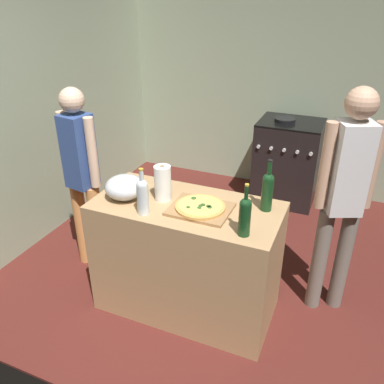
{
  "coord_description": "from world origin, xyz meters",
  "views": [
    {
      "loc": [
        0.81,
        -1.49,
        2.21
      ],
      "look_at": [
        -0.14,
        0.77,
        0.94
      ],
      "focal_mm": 37.12,
      "sensor_mm": 36.0,
      "label": 1
    }
  ],
  "objects_px": {
    "mixing_bowl": "(125,187)",
    "person_in_stripes": "(82,173)",
    "stove": "(287,162)",
    "paper_towel_roll": "(163,183)",
    "wine_bottle_green": "(245,215)",
    "wine_bottle_clear": "(143,195)",
    "wine_bottle_amber": "(267,190)",
    "person_in_red": "(344,192)",
    "pizza": "(200,206)"
  },
  "relations": [
    {
      "from": "mixing_bowl",
      "to": "person_in_stripes",
      "type": "relative_size",
      "value": 0.17
    },
    {
      "from": "mixing_bowl",
      "to": "stove",
      "type": "distance_m",
      "value": 2.32
    },
    {
      "from": "paper_towel_roll",
      "to": "wine_bottle_green",
      "type": "bearing_deg",
      "value": -18.61
    },
    {
      "from": "mixing_bowl",
      "to": "wine_bottle_clear",
      "type": "height_order",
      "value": "wine_bottle_clear"
    },
    {
      "from": "wine_bottle_amber",
      "to": "stove",
      "type": "xyz_separation_m",
      "value": [
        -0.18,
        1.91,
        -0.57
      ]
    },
    {
      "from": "person_in_stripes",
      "to": "person_in_red",
      "type": "relative_size",
      "value": 0.93
    },
    {
      "from": "paper_towel_roll",
      "to": "wine_bottle_clear",
      "type": "distance_m",
      "value": 0.23
    },
    {
      "from": "mixing_bowl",
      "to": "wine_bottle_clear",
      "type": "relative_size",
      "value": 0.86
    },
    {
      "from": "pizza",
      "to": "mixing_bowl",
      "type": "bearing_deg",
      "value": -175.89
    },
    {
      "from": "paper_towel_roll",
      "to": "wine_bottle_green",
      "type": "xyz_separation_m",
      "value": [
        0.65,
        -0.22,
        0.01
      ]
    },
    {
      "from": "mixing_bowl",
      "to": "person_in_stripes",
      "type": "xyz_separation_m",
      "value": [
        -0.55,
        0.23,
        -0.08
      ]
    },
    {
      "from": "wine_bottle_clear",
      "to": "stove",
      "type": "relative_size",
      "value": 0.33
    },
    {
      "from": "wine_bottle_amber",
      "to": "stove",
      "type": "distance_m",
      "value": 2.0
    },
    {
      "from": "paper_towel_roll",
      "to": "wine_bottle_amber",
      "type": "distance_m",
      "value": 0.71
    },
    {
      "from": "pizza",
      "to": "person_in_stripes",
      "type": "distance_m",
      "value": 1.12
    },
    {
      "from": "paper_towel_roll",
      "to": "wine_bottle_amber",
      "type": "xyz_separation_m",
      "value": [
        0.7,
        0.13,
        0.02
      ]
    },
    {
      "from": "pizza",
      "to": "wine_bottle_green",
      "type": "height_order",
      "value": "wine_bottle_green"
    },
    {
      "from": "wine_bottle_clear",
      "to": "stove",
      "type": "height_order",
      "value": "wine_bottle_clear"
    },
    {
      "from": "wine_bottle_green",
      "to": "stove",
      "type": "height_order",
      "value": "wine_bottle_green"
    },
    {
      "from": "wine_bottle_amber",
      "to": "wine_bottle_clear",
      "type": "height_order",
      "value": "wine_bottle_amber"
    },
    {
      "from": "wine_bottle_amber",
      "to": "person_in_red",
      "type": "xyz_separation_m",
      "value": [
        0.46,
        0.28,
        -0.06
      ]
    },
    {
      "from": "wine_bottle_clear",
      "to": "stove",
      "type": "xyz_separation_m",
      "value": [
        0.55,
        2.27,
        -0.56
      ]
    },
    {
      "from": "stove",
      "to": "wine_bottle_amber",
      "type": "bearing_deg",
      "value": -84.63
    },
    {
      "from": "person_in_stripes",
      "to": "person_in_red",
      "type": "bearing_deg",
      "value": 7.8
    },
    {
      "from": "person_in_red",
      "to": "wine_bottle_amber",
      "type": "bearing_deg",
      "value": -148.71
    },
    {
      "from": "wine_bottle_amber",
      "to": "person_in_stripes",
      "type": "height_order",
      "value": "person_in_stripes"
    },
    {
      "from": "stove",
      "to": "person_in_stripes",
      "type": "relative_size",
      "value": 0.62
    },
    {
      "from": "wine_bottle_green",
      "to": "person_in_stripes",
      "type": "distance_m",
      "value": 1.5
    },
    {
      "from": "pizza",
      "to": "wine_bottle_green",
      "type": "relative_size",
      "value": 0.99
    },
    {
      "from": "pizza",
      "to": "stove",
      "type": "bearing_deg",
      "value": 84.07
    },
    {
      "from": "wine_bottle_amber",
      "to": "wine_bottle_green",
      "type": "relative_size",
      "value": 1.06
    },
    {
      "from": "mixing_bowl",
      "to": "stove",
      "type": "bearing_deg",
      "value": 70.17
    },
    {
      "from": "wine_bottle_clear",
      "to": "person_in_stripes",
      "type": "xyz_separation_m",
      "value": [
        -0.77,
        0.37,
        -0.14
      ]
    },
    {
      "from": "person_in_red",
      "to": "wine_bottle_green",
      "type": "bearing_deg",
      "value": -129.12
    },
    {
      "from": "wine_bottle_amber",
      "to": "wine_bottle_clear",
      "type": "distance_m",
      "value": 0.81
    },
    {
      "from": "mixing_bowl",
      "to": "wine_bottle_green",
      "type": "relative_size",
      "value": 0.81
    },
    {
      "from": "stove",
      "to": "person_in_red",
      "type": "xyz_separation_m",
      "value": [
        0.64,
        -1.63,
        0.51
      ]
    },
    {
      "from": "person_in_stripes",
      "to": "paper_towel_roll",
      "type": "bearing_deg",
      "value": -10.2
    },
    {
      "from": "stove",
      "to": "wine_bottle_clear",
      "type": "bearing_deg",
      "value": -103.56
    },
    {
      "from": "wine_bottle_green",
      "to": "wine_bottle_amber",
      "type": "bearing_deg",
      "value": 81.87
    },
    {
      "from": "wine_bottle_green",
      "to": "stove",
      "type": "xyz_separation_m",
      "value": [
        -0.13,
        2.26,
        -0.56
      ]
    },
    {
      "from": "wine_bottle_clear",
      "to": "pizza",
      "type": "bearing_deg",
      "value": 28.01
    },
    {
      "from": "wine_bottle_clear",
      "to": "person_in_red",
      "type": "bearing_deg",
      "value": 28.23
    },
    {
      "from": "mixing_bowl",
      "to": "pizza",
      "type": "bearing_deg",
      "value": 4.11
    },
    {
      "from": "mixing_bowl",
      "to": "wine_bottle_amber",
      "type": "distance_m",
      "value": 0.98
    },
    {
      "from": "paper_towel_roll",
      "to": "wine_bottle_clear",
      "type": "xyz_separation_m",
      "value": [
        -0.03,
        -0.23,
        0.01
      ]
    },
    {
      "from": "mixing_bowl",
      "to": "wine_bottle_clear",
      "type": "xyz_separation_m",
      "value": [
        0.22,
        -0.14,
        0.05
      ]
    },
    {
      "from": "pizza",
      "to": "wine_bottle_clear",
      "type": "bearing_deg",
      "value": -151.99
    },
    {
      "from": "wine_bottle_amber",
      "to": "person_in_red",
      "type": "relative_size",
      "value": 0.21
    },
    {
      "from": "wine_bottle_amber",
      "to": "pizza",
      "type": "bearing_deg",
      "value": -155.37
    }
  ]
}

